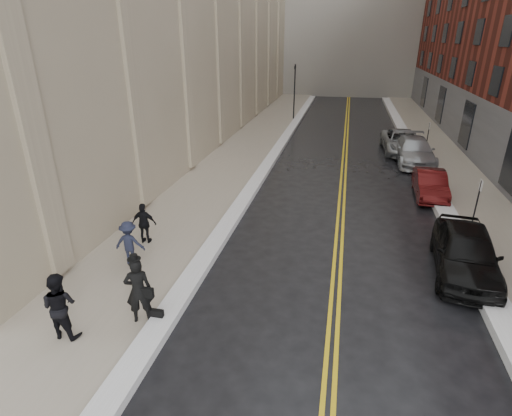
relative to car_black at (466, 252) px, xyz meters
The scene contains 18 objects.
ground 8.02m from the car_black, 147.16° to the right, with size 160.00×160.00×0.00m, color black.
sidewalk_left 16.20m from the car_black, 133.81° to the left, with size 4.00×64.00×0.15m, color gray.
sidewalk_right 11.92m from the car_black, 78.86° to the left, with size 3.00×64.00×0.15m, color gray.
lane_stripe_a 12.48m from the car_black, 110.31° to the left, with size 0.12×64.00×0.01m, color gold.
lane_stripe_b 12.40m from the car_black, 109.27° to the left, with size 0.12×64.00×0.01m, color gold.
snow_ridge_left 14.70m from the car_black, 127.32° to the left, with size 0.70×60.80×0.26m, color white.
snow_ridge_right 11.70m from the car_black, 87.80° to the left, with size 0.85×60.80×0.30m, color white.
traffic_signal 27.40m from the car_black, 109.91° to the left, with size 0.18×0.15×5.20m.
parking_sign_near 3.90m from the car_black, 71.93° to the left, with size 0.06×0.35×2.23m.
parking_sign_far 15.73m from the car_black, 85.63° to the left, with size 0.06×0.35×2.23m.
car_black is the anchor object (origin of this frame).
car_maroon 7.37m from the car_black, 89.23° to the left, with size 1.39×3.98×1.31m, color #4B0D0D.
car_silver_near 13.47m from the car_black, 89.58° to the left, with size 2.22×5.46×1.58m, color #9FA2A6.
car_silver_far 15.92m from the car_black, 91.33° to the left, with size 2.51×5.43×1.51m, color #929599.
pedestrian_main 10.68m from the car_black, 152.86° to the right, with size 0.72×0.47×1.97m, color black.
pedestrian_a 12.66m from the car_black, 152.30° to the right, with size 0.92×0.71×1.89m, color black.
pedestrian_b 11.51m from the car_black, 169.46° to the right, with size 1.03×0.59×1.59m, color #1B1E30.
pedestrian_c 11.55m from the car_black, behind, with size 0.95×0.39×1.62m, color black.
Camera 1 is at (2.33, -8.75, 7.52)m, focal length 28.00 mm.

